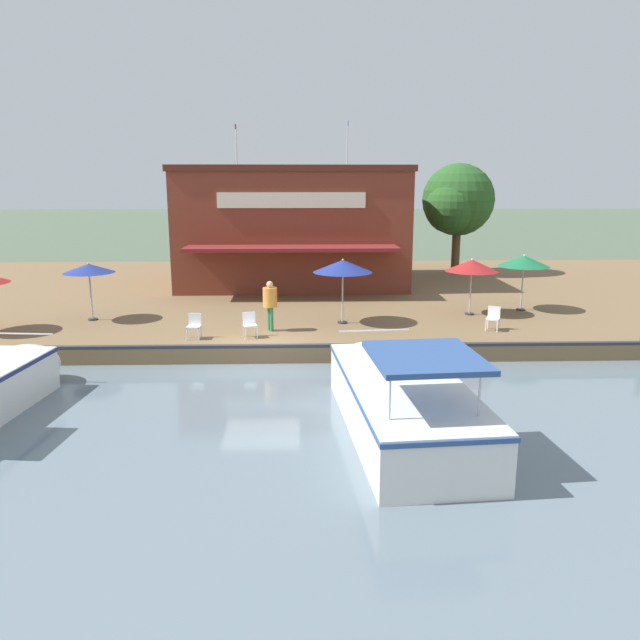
{
  "coord_description": "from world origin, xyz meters",
  "views": [
    {
      "loc": [
        19.43,
        1.32,
        5.91
      ],
      "look_at": [
        -1.0,
        1.96,
        1.3
      ],
      "focal_mm": 35.0,
      "sensor_mm": 36.0,
      "label": 1
    }
  ],
  "objects_px": {
    "waterfront_restaurant": "(293,225)",
    "motorboat_distant_upstream": "(397,393)",
    "cafe_chair_under_first_umbrella": "(194,325)",
    "patio_umbrella_mid_patio_left": "(524,261)",
    "cafe_chair_far_corner_seat": "(493,317)",
    "patio_umbrella_back_row": "(343,266)",
    "cafe_chair_beside_entrance": "(250,323)",
    "patio_umbrella_mid_patio_right": "(472,266)",
    "tree_downstream_bank": "(456,202)",
    "person_at_quay_edge": "(270,299)",
    "patio_umbrella_near_quay_edge": "(89,269)"
  },
  "relations": [
    {
      "from": "patio_umbrella_mid_patio_left",
      "to": "cafe_chair_far_corner_seat",
      "type": "xyz_separation_m",
      "value": [
        3.44,
        -2.23,
        -1.58
      ]
    },
    {
      "from": "patio_umbrella_back_row",
      "to": "cafe_chair_under_first_umbrella",
      "type": "height_order",
      "value": "patio_umbrella_back_row"
    },
    {
      "from": "person_at_quay_edge",
      "to": "cafe_chair_far_corner_seat",
      "type": "bearing_deg",
      "value": 88.97
    },
    {
      "from": "patio_umbrella_back_row",
      "to": "cafe_chair_beside_entrance",
      "type": "relative_size",
      "value": 2.88
    },
    {
      "from": "cafe_chair_under_first_umbrella",
      "to": "patio_umbrella_back_row",
      "type": "bearing_deg",
      "value": 112.37
    },
    {
      "from": "patio_umbrella_back_row",
      "to": "patio_umbrella_mid_patio_left",
      "type": "bearing_deg",
      "value": 105.95
    },
    {
      "from": "cafe_chair_under_first_umbrella",
      "to": "tree_downstream_bank",
      "type": "xyz_separation_m",
      "value": [
        -14.67,
        12.46,
        3.6
      ]
    },
    {
      "from": "patio_umbrella_mid_patio_right",
      "to": "cafe_chair_beside_entrance",
      "type": "distance_m",
      "value": 9.33
    },
    {
      "from": "tree_downstream_bank",
      "to": "patio_umbrella_near_quay_edge",
      "type": "bearing_deg",
      "value": -55.34
    },
    {
      "from": "waterfront_restaurant",
      "to": "person_at_quay_edge",
      "type": "relative_size",
      "value": 6.36
    },
    {
      "from": "patio_umbrella_mid_patio_right",
      "to": "patio_umbrella_mid_patio_left",
      "type": "relative_size",
      "value": 0.97
    },
    {
      "from": "patio_umbrella_mid_patio_left",
      "to": "cafe_chair_beside_entrance",
      "type": "distance_m",
      "value": 11.8
    },
    {
      "from": "patio_umbrella_back_row",
      "to": "cafe_chair_under_first_umbrella",
      "type": "bearing_deg",
      "value": -67.63
    },
    {
      "from": "patio_umbrella_mid_patio_left",
      "to": "tree_downstream_bank",
      "type": "xyz_separation_m",
      "value": [
        -10.36,
        -0.34,
        2.03
      ]
    },
    {
      "from": "cafe_chair_under_first_umbrella",
      "to": "patio_umbrella_mid_patio_right",
      "type": "bearing_deg",
      "value": 108.67
    },
    {
      "from": "cafe_chair_under_first_umbrella",
      "to": "tree_downstream_bank",
      "type": "height_order",
      "value": "tree_downstream_bank"
    },
    {
      "from": "patio_umbrella_mid_patio_left",
      "to": "cafe_chair_under_first_umbrella",
      "type": "bearing_deg",
      "value": -71.38
    },
    {
      "from": "patio_umbrella_mid_patio_right",
      "to": "patio_umbrella_back_row",
      "type": "bearing_deg",
      "value": -75.2
    },
    {
      "from": "patio_umbrella_mid_patio_right",
      "to": "cafe_chair_under_first_umbrella",
      "type": "distance_m",
      "value": 11.12
    },
    {
      "from": "cafe_chair_under_first_umbrella",
      "to": "cafe_chair_far_corner_seat",
      "type": "bearing_deg",
      "value": 94.73
    },
    {
      "from": "waterfront_restaurant",
      "to": "motorboat_distant_upstream",
      "type": "xyz_separation_m",
      "value": [
        18.18,
        2.74,
        -2.81
      ]
    },
    {
      "from": "patio_umbrella_mid_patio_right",
      "to": "cafe_chair_under_first_umbrella",
      "type": "height_order",
      "value": "patio_umbrella_mid_patio_right"
    },
    {
      "from": "cafe_chair_under_first_umbrella",
      "to": "motorboat_distant_upstream",
      "type": "relative_size",
      "value": 0.1
    },
    {
      "from": "patio_umbrella_mid_patio_left",
      "to": "tree_downstream_bank",
      "type": "bearing_deg",
      "value": -178.11
    },
    {
      "from": "patio_umbrella_back_row",
      "to": "person_at_quay_edge",
      "type": "relative_size",
      "value": 1.36
    },
    {
      "from": "patio_umbrella_mid_patio_left",
      "to": "tree_downstream_bank",
      "type": "height_order",
      "value": "tree_downstream_bank"
    },
    {
      "from": "cafe_chair_beside_entrance",
      "to": "cafe_chair_far_corner_seat",
      "type": "xyz_separation_m",
      "value": [
        -0.75,
        8.69,
        0.0
      ]
    },
    {
      "from": "patio_umbrella_mid_patio_left",
      "to": "patio_umbrella_back_row",
      "type": "height_order",
      "value": "patio_umbrella_back_row"
    },
    {
      "from": "cafe_chair_under_first_umbrella",
      "to": "motorboat_distant_upstream",
      "type": "xyz_separation_m",
      "value": [
        6.3,
        6.0,
        -0.3
      ]
    },
    {
      "from": "waterfront_restaurant",
      "to": "patio_umbrella_near_quay_edge",
      "type": "bearing_deg",
      "value": -40.8
    },
    {
      "from": "patio_umbrella_near_quay_edge",
      "to": "motorboat_distant_upstream",
      "type": "bearing_deg",
      "value": 48.25
    },
    {
      "from": "waterfront_restaurant",
      "to": "patio_umbrella_back_row",
      "type": "xyz_separation_m",
      "value": [
        9.74,
        1.96,
        -0.82
      ]
    },
    {
      "from": "cafe_chair_beside_entrance",
      "to": "cafe_chair_far_corner_seat",
      "type": "height_order",
      "value": "same"
    },
    {
      "from": "motorboat_distant_upstream",
      "to": "tree_downstream_bank",
      "type": "height_order",
      "value": "tree_downstream_bank"
    },
    {
      "from": "waterfront_restaurant",
      "to": "cafe_chair_beside_entrance",
      "type": "xyz_separation_m",
      "value": [
        11.76,
        -1.37,
        -2.51
      ]
    },
    {
      "from": "cafe_chair_under_first_umbrella",
      "to": "person_at_quay_edge",
      "type": "relative_size",
      "value": 0.47
    },
    {
      "from": "patio_umbrella_mid_patio_left",
      "to": "person_at_quay_edge",
      "type": "relative_size",
      "value": 1.29
    },
    {
      "from": "cafe_chair_beside_entrance",
      "to": "motorboat_distant_upstream",
      "type": "xyz_separation_m",
      "value": [
        6.42,
        4.11,
        -0.3
      ]
    },
    {
      "from": "patio_umbrella_mid_patio_right",
      "to": "tree_downstream_bank",
      "type": "distance_m",
      "value": 11.52
    },
    {
      "from": "waterfront_restaurant",
      "to": "patio_umbrella_mid_patio_right",
      "type": "height_order",
      "value": "waterfront_restaurant"
    },
    {
      "from": "cafe_chair_beside_entrance",
      "to": "motorboat_distant_upstream",
      "type": "height_order",
      "value": "motorboat_distant_upstream"
    },
    {
      "from": "patio_umbrella_back_row",
      "to": "motorboat_distant_upstream",
      "type": "relative_size",
      "value": 0.3
    },
    {
      "from": "motorboat_distant_upstream",
      "to": "patio_umbrella_back_row",
      "type": "bearing_deg",
      "value": -174.73
    },
    {
      "from": "patio_umbrella_back_row",
      "to": "person_at_quay_edge",
      "type": "bearing_deg",
      "value": -67.07
    },
    {
      "from": "waterfront_restaurant",
      "to": "patio_umbrella_mid_patio_right",
      "type": "distance_m",
      "value": 11.07
    },
    {
      "from": "person_at_quay_edge",
      "to": "tree_downstream_bank",
      "type": "bearing_deg",
      "value": 144.02
    },
    {
      "from": "cafe_chair_under_first_umbrella",
      "to": "motorboat_distant_upstream",
      "type": "height_order",
      "value": "motorboat_distant_upstream"
    },
    {
      "from": "waterfront_restaurant",
      "to": "cafe_chair_under_first_umbrella",
      "type": "xyz_separation_m",
      "value": [
        11.89,
        -3.25,
        -2.51
      ]
    },
    {
      "from": "waterfront_restaurant",
      "to": "person_at_quay_edge",
      "type": "bearing_deg",
      "value": -3.7
    },
    {
      "from": "person_at_quay_edge",
      "to": "motorboat_distant_upstream",
      "type": "xyz_separation_m",
      "value": [
        7.32,
        3.44,
        -0.96
      ]
    }
  ]
}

